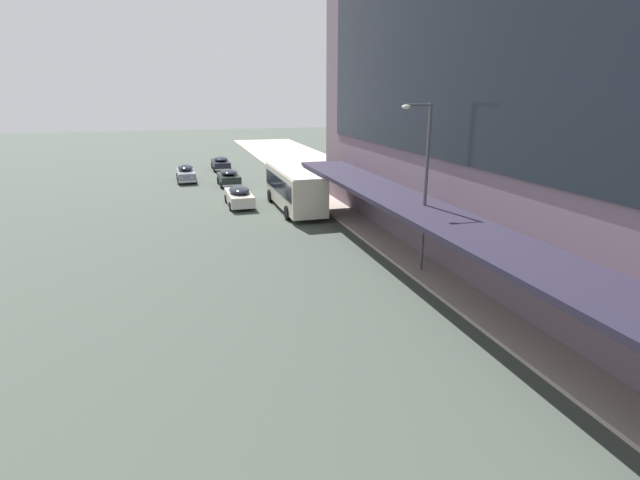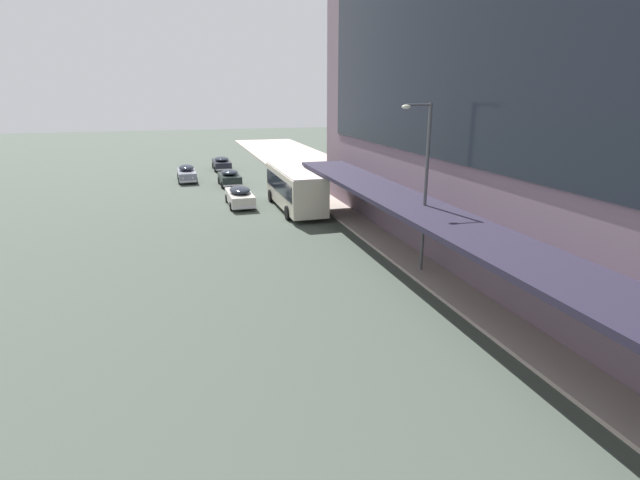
{
  "view_description": "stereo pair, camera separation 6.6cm",
  "coord_description": "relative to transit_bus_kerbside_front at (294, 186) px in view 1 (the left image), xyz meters",
  "views": [
    {
      "loc": [
        -4.55,
        -0.97,
        8.64
      ],
      "look_at": [
        1.88,
        20.97,
        1.78
      ],
      "focal_mm": 28.0,
      "sensor_mm": 36.0,
      "label": 1
    },
    {
      "loc": [
        -4.49,
        -0.99,
        8.64
      ],
      "look_at": [
        1.88,
        20.97,
        1.78
      ],
      "focal_mm": 28.0,
      "sensor_mm": 36.0,
      "label": 2
    }
  ],
  "objects": [
    {
      "name": "transit_bus_kerbside_front",
      "position": [
        0.0,
        0.0,
        0.0
      ],
      "size": [
        2.79,
        9.54,
        3.09
      ],
      "color": "beige",
      "rests_on": "ground"
    },
    {
      "name": "sedan_far_back",
      "position": [
        -3.83,
        2.46,
        -1.0
      ],
      "size": [
        1.94,
        5.01,
        1.56
      ],
      "color": "beige",
      "rests_on": "ground"
    },
    {
      "name": "sedan_oncoming_front",
      "position": [
        -3.63,
        11.4,
        -1.01
      ],
      "size": [
        2.0,
        4.27,
        1.55
      ],
      "color": "black",
      "rests_on": "ground"
    },
    {
      "name": "sedan_oncoming_rear",
      "position": [
        -7.45,
        15.08,
        -0.98
      ],
      "size": [
        1.85,
        4.91,
        1.61
      ],
      "color": "slate",
      "rests_on": "ground"
    },
    {
      "name": "sedan_lead_mid",
      "position": [
        -3.4,
        21.61,
        -1.02
      ],
      "size": [
        1.93,
        4.94,
        1.51
      ],
      "color": "black",
      "rests_on": "ground"
    },
    {
      "name": "street_lamp",
      "position": [
        2.65,
        -15.03,
        2.95
      ],
      "size": [
        1.5,
        0.28,
        7.98
      ],
      "color": "#4C4C51",
      "rests_on": "sidewalk_kerb"
    }
  ]
}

